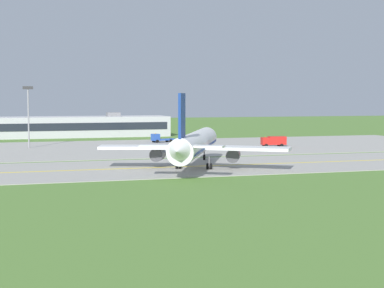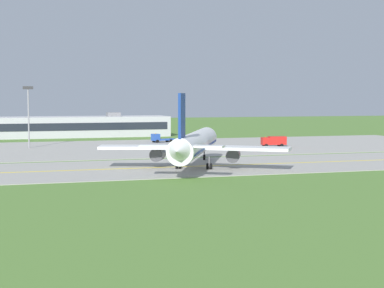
% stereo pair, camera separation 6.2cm
% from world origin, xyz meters
% --- Properties ---
extents(ground_plane, '(500.00, 500.00, 0.00)m').
position_xyz_m(ground_plane, '(0.00, 0.00, 0.00)').
color(ground_plane, '#517A33').
extents(taxiway_strip, '(240.00, 28.00, 0.10)m').
position_xyz_m(taxiway_strip, '(0.00, 0.00, 0.05)').
color(taxiway_strip, '#9E9B93').
rests_on(taxiway_strip, ground).
extents(apron_pad, '(140.00, 52.00, 0.10)m').
position_xyz_m(apron_pad, '(10.00, 42.00, 0.05)').
color(apron_pad, '#9E9B93').
rests_on(apron_pad, ground).
extents(taxiway_centreline, '(220.00, 0.60, 0.01)m').
position_xyz_m(taxiway_centreline, '(0.00, 0.00, 0.11)').
color(taxiway_centreline, yellow).
rests_on(taxiway_centreline, taxiway_strip).
extents(airplane_lead, '(30.95, 37.42, 12.70)m').
position_xyz_m(airplane_lead, '(-1.65, -2.44, 4.13)').
color(airplane_lead, white).
rests_on(airplane_lead, ground).
extents(service_truck_baggage, '(6.22, 2.97, 2.60)m').
position_xyz_m(service_truck_baggage, '(29.76, 34.74, 1.53)').
color(service_truck_baggage, red).
rests_on(service_truck_baggage, ground).
extents(service_truck_fuel, '(6.71, 3.65, 2.59)m').
position_xyz_m(service_truck_fuel, '(6.51, 56.69, 1.18)').
color(service_truck_fuel, '#264CA5').
rests_on(service_truck_fuel, ground).
extents(terminal_building, '(55.75, 13.62, 7.41)m').
position_xyz_m(terminal_building, '(-11.84, 87.92, 3.12)').
color(terminal_building, '#B2B2B7').
rests_on(terminal_building, ground).
extents(apron_light_mast, '(2.40, 0.50, 14.70)m').
position_xyz_m(apron_light_mast, '(-27.46, 47.96, 9.33)').
color(apron_light_mast, gray).
rests_on(apron_light_mast, ground).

